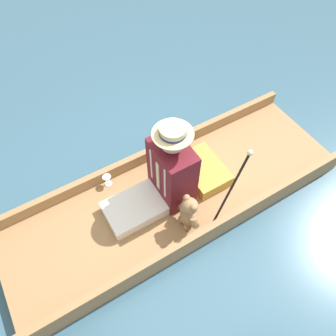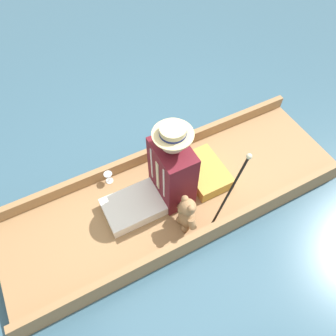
# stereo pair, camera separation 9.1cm
# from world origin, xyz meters

# --- Properties ---
(ground_plane) EXTENTS (16.00, 16.00, 0.00)m
(ground_plane) POSITION_xyz_m (0.00, 0.00, 0.00)
(ground_plane) COLOR #385B70
(punt_boat) EXTENTS (1.06, 3.31, 0.27)m
(punt_boat) POSITION_xyz_m (0.00, 0.00, 0.08)
(punt_boat) COLOR #997047
(punt_boat) RESTS_ON ground_plane
(seat_cushion) EXTENTS (0.51, 0.36, 0.13)m
(seat_cushion) POSITION_xyz_m (0.05, -0.35, 0.20)
(seat_cushion) COLOR #B7933D
(seat_cushion) RESTS_ON punt_boat
(seated_person) EXTENTS (0.42, 0.82, 0.91)m
(seated_person) POSITION_xyz_m (0.03, 0.10, 0.47)
(seated_person) COLOR white
(seated_person) RESTS_ON punt_boat
(teddy_bear) EXTENTS (0.28, 0.16, 0.40)m
(teddy_bear) POSITION_xyz_m (-0.32, 0.07, 0.32)
(teddy_bear) COLOR #9E754C
(teddy_bear) RESTS_ON punt_boat
(wine_glass) EXTENTS (0.08, 0.08, 0.12)m
(wine_glass) POSITION_xyz_m (0.43, 0.50, 0.22)
(wine_glass) COLOR silver
(wine_glass) RESTS_ON punt_boat
(walking_cane) EXTENTS (0.04, 0.23, 0.90)m
(walking_cane) POSITION_xyz_m (-0.43, -0.26, 0.66)
(walking_cane) COLOR black
(walking_cane) RESTS_ON punt_boat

